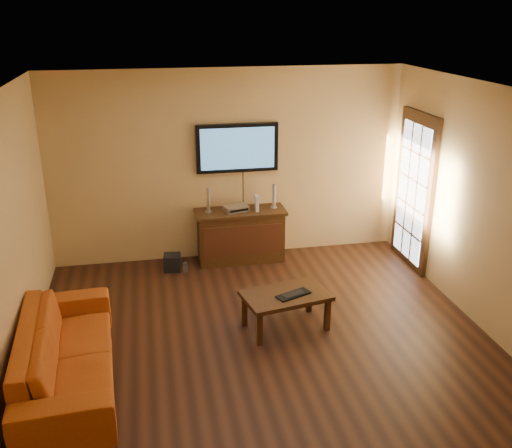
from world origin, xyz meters
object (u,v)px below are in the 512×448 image
object	(u,v)px
sofa	(65,343)
av_receiver	(236,208)
keyboard	(293,294)
media_console	(241,235)
bottle	(185,268)
coffee_table	(286,298)
speaker_left	(208,201)
speaker_right	(274,197)
subwoofer	(172,262)
game_console	(257,203)
television	(237,148)

from	to	relation	value
sofa	av_receiver	xyz separation A→B (m)	(2.07, 2.53, 0.37)
av_receiver	keyboard	bearing A→B (deg)	-96.02
media_console	bottle	size ratio (longest dim) A/B	6.62
av_receiver	sofa	bearing A→B (deg)	-144.27
media_console	coffee_table	bearing A→B (deg)	-84.57
speaker_left	bottle	world-z (taller)	speaker_left
speaker_right	subwoofer	xyz separation A→B (m)	(-1.49, -0.20, -0.80)
sofa	bottle	bearing A→B (deg)	-34.61
media_console	speaker_right	bearing A→B (deg)	4.35
game_console	coffee_table	bearing A→B (deg)	-87.36
media_console	keyboard	world-z (taller)	media_console
television	speaker_right	bearing A→B (deg)	-18.65
sofa	speaker_left	distance (m)	3.09
speaker_left	speaker_right	distance (m)	0.94
speaker_right	game_console	size ratio (longest dim) A/B	1.59
av_receiver	bottle	world-z (taller)	av_receiver
sofa	keyboard	size ratio (longest dim) A/B	5.11
speaker_left	coffee_table	bearing A→B (deg)	-72.30
television	sofa	bearing A→B (deg)	-128.19
television	game_console	distance (m)	0.81
game_console	subwoofer	size ratio (longest dim) A/B	0.95
speaker_left	speaker_right	xyz separation A→B (m)	(0.94, 0.01, -0.00)
bottle	coffee_table	bearing A→B (deg)	-57.61
media_console	game_console	bearing A→B (deg)	-7.17
media_console	av_receiver	distance (m)	0.42
media_console	speaker_left	world-z (taller)	speaker_left
av_receiver	game_console	distance (m)	0.30
subwoofer	keyboard	xyz separation A→B (m)	(1.25, -1.85, 0.33)
sofa	subwoofer	bearing A→B (deg)	-29.54
coffee_table	bottle	world-z (taller)	coffee_table
television	coffee_table	size ratio (longest dim) A/B	1.10
coffee_table	speaker_left	distance (m)	2.14
speaker_right	subwoofer	distance (m)	1.70
speaker_right	media_console	bearing A→B (deg)	-175.65
media_console	speaker_left	bearing A→B (deg)	176.43
coffee_table	subwoofer	xyz separation A→B (m)	(-1.18, 1.79, -0.26)
media_console	sofa	distance (m)	3.30
speaker_left	subwoofer	bearing A→B (deg)	-161.19
bottle	game_console	bearing A→B (deg)	16.26
bottle	av_receiver	bearing A→B (deg)	24.83
subwoofer	keyboard	size ratio (longest dim) A/B	0.54
media_console	av_receiver	world-z (taller)	av_receiver
coffee_table	sofa	distance (m)	2.39
bottle	keyboard	bearing A→B (deg)	-56.79
speaker_left	speaker_right	size ratio (longest dim) A/B	1.02
subwoofer	bottle	xyz separation A→B (m)	(0.16, -0.18, -0.02)
speaker_right	keyboard	bearing A→B (deg)	-96.63
sofa	game_console	bearing A→B (deg)	-47.32
subwoofer	game_console	bearing A→B (deg)	12.29
media_console	subwoofer	bearing A→B (deg)	-170.88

